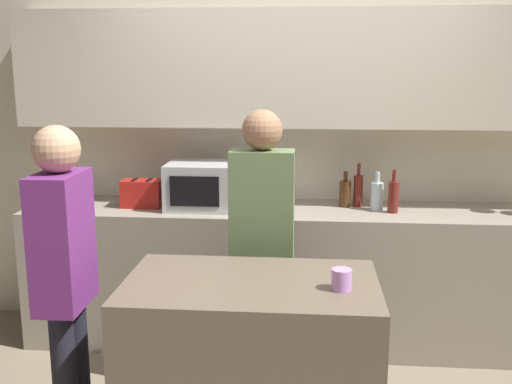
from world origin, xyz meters
name	(u,v)px	position (x,y,z in m)	size (l,w,h in m)	color
back_wall	(301,112)	(0.00, 1.66, 1.54)	(6.40, 0.40, 2.70)	beige
back_counter	(298,276)	(0.00, 1.39, 0.46)	(3.60, 0.62, 0.92)	gray
kitchen_island	(251,375)	(-0.19, 0.06, 0.45)	(1.13, 0.69, 0.91)	brown
microwave	(207,186)	(-0.60, 1.37, 1.07)	(0.52, 0.39, 0.30)	#B7BABC
toaster	(142,193)	(-1.04, 1.37, 1.01)	(0.26, 0.16, 0.18)	#B21E19
bottle_0	(345,193)	(0.30, 1.49, 1.02)	(0.08, 0.08, 0.24)	#472814
bottle_1	(358,190)	(0.39, 1.51, 1.03)	(0.06, 0.06, 0.29)	maroon
bottle_2	(377,196)	(0.50, 1.41, 1.02)	(0.08, 0.08, 0.25)	silver
bottle_3	(393,196)	(0.60, 1.34, 1.03)	(0.07, 0.07, 0.28)	maroon
cup_0	(342,280)	(0.21, -0.02, 0.95)	(0.09, 0.09, 0.09)	#CA8EDE
person_left	(262,233)	(-0.19, 0.66, 0.96)	(0.34, 0.21, 1.62)	black
person_center	(64,270)	(-1.03, 0.04, 0.94)	(0.21, 0.34, 1.59)	black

